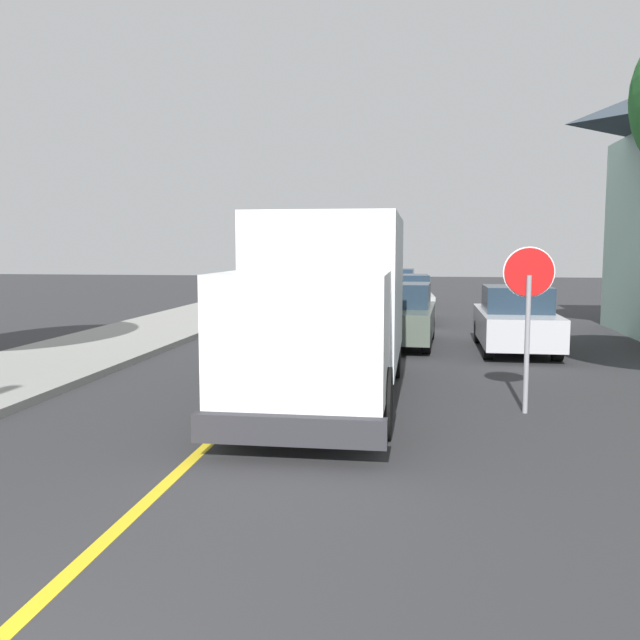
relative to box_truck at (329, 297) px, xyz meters
name	(u,v)px	position (x,y,z in m)	size (l,w,h in m)	color
centre_line_yellow	(273,384)	(-1.22, 0.86, -1.76)	(0.16, 56.00, 0.01)	gold
box_truck	(329,297)	(0.00, 0.00, 0.00)	(2.42, 7.19, 3.20)	silver
parked_car_near	(399,316)	(1.03, 6.66, -0.97)	(2.01, 4.48, 1.67)	#4C564C
parked_car_mid	(406,299)	(1.09, 12.72, -0.97)	(1.99, 4.47, 1.67)	#B7B7BC
parked_car_far	(396,288)	(0.48, 19.41, -0.97)	(1.90, 4.44, 1.67)	silver
parked_van_across	(515,320)	(3.98, 5.91, -0.97)	(1.83, 4.41, 1.67)	#B7B7BC
stop_sign	(528,297)	(3.26, -0.74, 0.09)	(0.80, 0.10, 2.65)	gray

